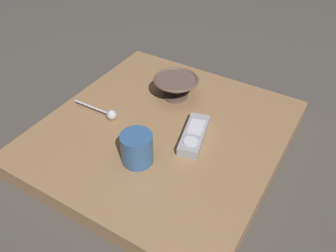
% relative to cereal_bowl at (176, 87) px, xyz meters
% --- Properties ---
extents(ground_plane, '(6.00, 6.00, 0.00)m').
position_rel_cereal_bowl_xyz_m(ground_plane, '(0.04, -0.15, -0.09)').
color(ground_plane, '#47423D').
extents(table, '(0.62, 0.65, 0.05)m').
position_rel_cereal_bowl_xyz_m(table, '(0.04, -0.15, -0.06)').
color(table, '#936D47').
rests_on(table, ground).
extents(cereal_bowl, '(0.13, 0.13, 0.07)m').
position_rel_cereal_bowl_xyz_m(cereal_bowl, '(0.00, 0.00, 0.00)').
color(cereal_bowl, brown).
rests_on(cereal_bowl, table).
extents(coffee_mug, '(0.08, 0.08, 0.08)m').
position_rel_cereal_bowl_xyz_m(coffee_mug, '(0.05, -0.28, 0.00)').
color(coffee_mug, '#33598C').
rests_on(coffee_mug, table).
extents(teaspoon, '(0.15, 0.03, 0.03)m').
position_rel_cereal_bowl_xyz_m(teaspoon, '(-0.11, -0.18, -0.02)').
color(teaspoon, silver).
rests_on(teaspoon, table).
extents(tv_remote_near, '(0.09, 0.16, 0.03)m').
position_rel_cereal_bowl_xyz_m(tv_remote_near, '(0.14, -0.14, -0.02)').
color(tv_remote_near, '#9E9EA3').
rests_on(tv_remote_near, table).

